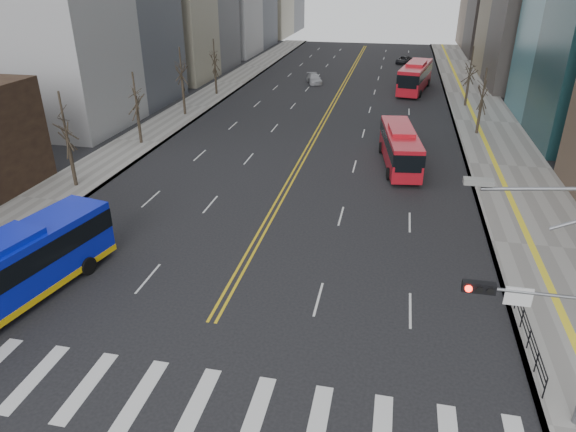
% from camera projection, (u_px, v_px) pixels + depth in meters
% --- Properties ---
extents(ground, '(220.00, 220.00, 0.00)m').
position_uv_depth(ground, '(168.00, 401.00, 20.05)').
color(ground, black).
extents(sidewalk_right, '(7.00, 130.00, 0.15)m').
position_uv_depth(sidewalk_right, '(485.00, 122.00, 56.41)').
color(sidewalk_right, gray).
rests_on(sidewalk_right, ground).
extents(sidewalk_left, '(5.00, 130.00, 0.15)m').
position_uv_depth(sidewalk_left, '(194.00, 106.00, 62.75)').
color(sidewalk_left, gray).
rests_on(sidewalk_left, ground).
extents(crosswalk, '(26.70, 4.00, 0.01)m').
position_uv_depth(crosswalk, '(168.00, 400.00, 20.05)').
color(crosswalk, silver).
rests_on(crosswalk, ground).
extents(centerline, '(0.55, 100.00, 0.01)m').
position_uv_depth(centerline, '(338.00, 95.00, 68.52)').
color(centerline, gold).
rests_on(centerline, ground).
extents(signal_mast, '(5.37, 0.37, 9.39)m').
position_uv_depth(signal_mast, '(562.00, 313.00, 17.14)').
color(signal_mast, slate).
rests_on(signal_mast, ground).
extents(pedestrian_railing, '(0.06, 6.06, 1.02)m').
position_uv_depth(pedestrian_railing, '(530.00, 336.00, 22.32)').
color(pedestrian_railing, black).
rests_on(pedestrian_railing, sidewalk_right).
extents(street_trees, '(35.20, 47.20, 7.60)m').
position_uv_depth(street_trees, '(241.00, 87.00, 49.72)').
color(street_trees, '#2C241A').
rests_on(street_trees, ground).
extents(blue_bus, '(5.06, 13.10, 3.71)m').
position_uv_depth(blue_bus, '(1.00, 276.00, 24.63)').
color(blue_bus, '#0D1BC6').
rests_on(blue_bus, ground).
extents(red_bus_near, '(3.81, 10.62, 3.32)m').
position_uv_depth(red_bus_near, '(400.00, 145.00, 43.19)').
color(red_bus_near, '#B2131E').
rests_on(red_bus_near, ground).
extents(red_bus_far, '(4.88, 12.60, 3.87)m').
position_uv_depth(red_bus_far, '(415.00, 75.00, 70.01)').
color(red_bus_far, '#B2131E').
rests_on(red_bus_far, ground).
extents(car_white, '(1.50, 3.85, 1.25)m').
position_uv_depth(car_white, '(70.00, 217.00, 33.46)').
color(car_white, white).
rests_on(car_white, ground).
extents(car_dark_mid, '(1.74, 3.88, 1.29)m').
position_uv_depth(car_dark_mid, '(392.00, 142.00, 47.99)').
color(car_dark_mid, black).
rests_on(car_dark_mid, ground).
extents(car_silver, '(3.20, 4.84, 1.30)m').
position_uv_depth(car_silver, '(314.00, 79.00, 75.38)').
color(car_silver, '#ACACB2').
rests_on(car_silver, ground).
extents(car_dark_far, '(3.05, 4.87, 1.26)m').
position_uv_depth(car_dark_far, '(404.00, 60.00, 91.29)').
color(car_dark_far, black).
rests_on(car_dark_far, ground).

